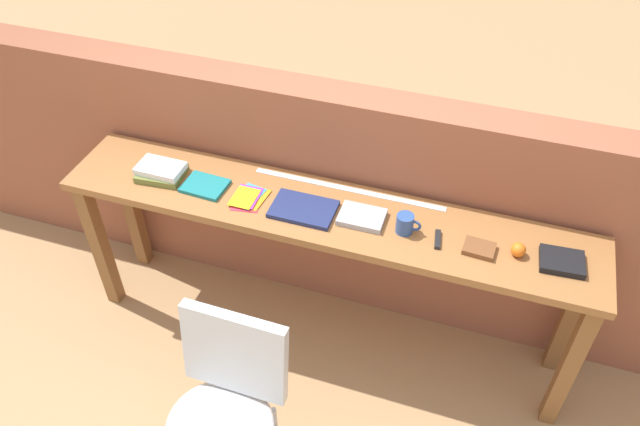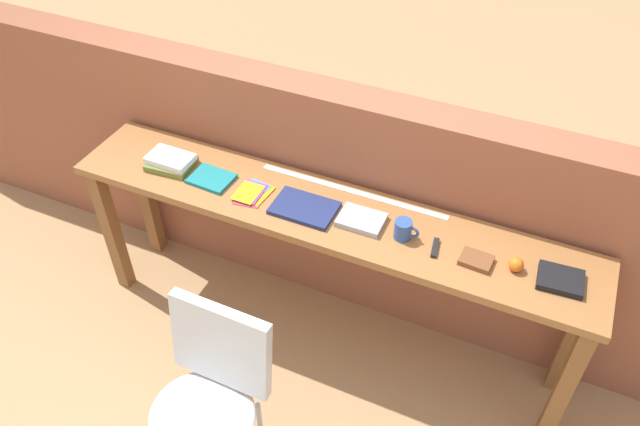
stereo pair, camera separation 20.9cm
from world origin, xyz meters
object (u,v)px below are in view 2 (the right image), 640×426
(pamphlet_pile_colourful, at_px, (251,193))
(multitool_folded, at_px, (435,248))
(magazine_cycling, at_px, (211,179))
(mug, at_px, (404,230))
(sports_ball_small, at_px, (516,264))
(book_open_centre, at_px, (304,208))
(book_stack_leftmost, at_px, (171,162))
(book_repair_rightmost, at_px, (560,280))
(chair_white_moulded, at_px, (209,392))
(leather_journal_brown, at_px, (476,260))

(pamphlet_pile_colourful, xyz_separation_m, multitool_folded, (0.88, 0.00, 0.00))
(magazine_cycling, bearing_deg, mug, 3.22)
(pamphlet_pile_colourful, xyz_separation_m, sports_ball_small, (1.21, 0.02, 0.02))
(book_open_centre, bearing_deg, mug, 1.73)
(mug, bearing_deg, magazine_cycling, -179.86)
(book_stack_leftmost, xyz_separation_m, book_open_centre, (0.73, -0.02, -0.02))
(book_open_centre, bearing_deg, book_repair_rightmost, 1.46)
(chair_white_moulded, height_order, book_stack_leftmost, book_stack_leftmost)
(book_stack_leftmost, relative_size, mug, 2.08)
(leather_journal_brown, height_order, sports_ball_small, sports_ball_small)
(multitool_folded, xyz_separation_m, sports_ball_small, (0.33, 0.02, 0.02))
(chair_white_moulded, height_order, book_open_centre, book_open_centre)
(mug, bearing_deg, pamphlet_pile_colourful, -178.83)
(book_stack_leftmost, bearing_deg, magazine_cycling, -2.62)
(book_stack_leftmost, distance_m, mug, 1.19)
(leather_journal_brown, bearing_deg, book_stack_leftmost, -177.42)
(book_stack_leftmost, distance_m, magazine_cycling, 0.23)
(sports_ball_small, bearing_deg, book_stack_leftmost, 179.96)
(book_repair_rightmost, bearing_deg, leather_journal_brown, -178.99)
(magazine_cycling, distance_m, sports_ball_small, 1.44)
(leather_journal_brown, bearing_deg, chair_white_moulded, -132.79)
(magazine_cycling, xyz_separation_m, leather_journal_brown, (1.28, -0.01, 0.00))
(book_open_centre, bearing_deg, book_stack_leftmost, 178.48)
(sports_ball_small, bearing_deg, mug, -179.15)
(chair_white_moulded, bearing_deg, book_repair_rightmost, 35.34)
(mug, bearing_deg, book_stack_leftmost, 179.60)
(mug, bearing_deg, book_open_centre, -178.41)
(chair_white_moulded, distance_m, leather_journal_brown, 1.22)
(chair_white_moulded, xyz_separation_m, book_stack_leftmost, (-0.67, 0.83, 0.38))
(magazine_cycling, height_order, mug, mug)
(chair_white_moulded, bearing_deg, book_open_centre, 86.18)
(chair_white_moulded, height_order, sports_ball_small, sports_ball_small)
(book_stack_leftmost, height_order, leather_journal_brown, book_stack_leftmost)
(mug, height_order, sports_ball_small, mug)
(leather_journal_brown, bearing_deg, pamphlet_pile_colourful, -176.57)
(book_open_centre, relative_size, leather_journal_brown, 2.21)
(leather_journal_brown, bearing_deg, sports_ball_small, 12.24)
(chair_white_moulded, relative_size, pamphlet_pile_colourful, 4.50)
(pamphlet_pile_colourful, relative_size, multitool_folded, 1.80)
(sports_ball_small, bearing_deg, leather_journal_brown, -171.29)
(magazine_cycling, distance_m, book_open_centre, 0.50)
(chair_white_moulded, distance_m, book_repair_rightmost, 1.48)
(magazine_cycling, height_order, leather_journal_brown, leather_journal_brown)
(book_stack_leftmost, xyz_separation_m, sports_ball_small, (1.67, -0.00, 0.00))
(sports_ball_small, bearing_deg, book_open_centre, -178.79)
(magazine_cycling, bearing_deg, pamphlet_pile_colourful, -0.13)
(book_stack_leftmost, relative_size, magazine_cycling, 1.14)
(magazine_cycling, bearing_deg, book_repair_rightmost, 3.63)
(book_stack_leftmost, xyz_separation_m, multitool_folded, (1.34, -0.02, -0.02))
(chair_white_moulded, bearing_deg, book_stack_leftmost, 129.22)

